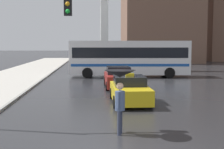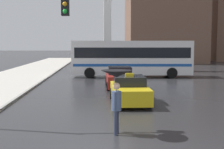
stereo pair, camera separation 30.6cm
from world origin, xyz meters
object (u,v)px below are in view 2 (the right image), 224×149
taxi (129,90)px  traffic_light (8,28)px  city_bus (132,57)px  pedestrian_with_umbrella (116,84)px  sedan_red (120,78)px

taxi → traffic_light: traffic_light is taller
city_bus → pedestrian_with_umbrella: size_ratio=5.08×
taxi → pedestrian_with_umbrella: pedestrian_with_umbrella is taller
sedan_red → traffic_light: (-4.80, -10.27, 2.96)m
taxi → city_bus: bearing=-96.9°
traffic_light → pedestrian_with_umbrella: bearing=-16.7°
city_bus → taxi: bearing=176.2°
sedan_red → traffic_light: bearing=64.9°
taxi → traffic_light: bearing=43.1°
sedan_red → city_bus: (1.68, 7.35, 1.19)m
taxi → city_bus: (1.58, 13.04, 1.22)m
taxi → pedestrian_with_umbrella: bearing=79.7°
sedan_red → city_bus: 7.63m
city_bus → pedestrian_with_umbrella: city_bus is taller
pedestrian_with_umbrella → taxi: bearing=8.7°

